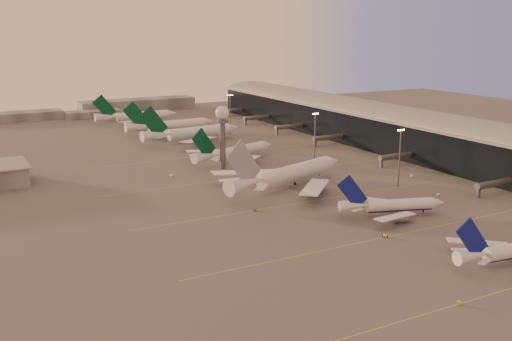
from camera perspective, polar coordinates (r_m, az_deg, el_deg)
name	(u,v)px	position (r m, az deg, el deg)	size (l,w,h in m)	color
ground	(381,253)	(182.86, 11.84, -7.71)	(700.00, 700.00, 0.00)	#545252
taxiway_markings	(348,194)	(242.08, 8.77, -2.24)	(180.00, 185.25, 0.02)	gold
terminal	(405,132)	(329.27, 14.02, 3.62)	(57.00, 362.00, 23.04)	black
radar_tower	(222,124)	(278.46, -3.22, 4.40)	(6.40, 6.40, 31.10)	#525459
mast_b	(400,155)	(253.65, 13.53, 1.46)	(3.60, 0.56, 25.00)	#525459
mast_c	(315,135)	(293.13, 5.64, 3.40)	(3.60, 0.56, 25.00)	#525459
mast_d	(230,112)	(369.24, -2.48, 5.58)	(3.60, 0.56, 25.00)	#525459
distant_horizon	(105,108)	(472.15, -14.22, 5.75)	(165.00, 37.50, 9.00)	#5B5E62
narrowbody_mid	(392,207)	(217.04, 12.83, -3.43)	(39.02, 30.64, 15.75)	silver
widebody_white	(289,178)	(247.59, 3.16, -0.71)	(67.79, 53.43, 24.79)	silver
greentail_a	(235,154)	(296.33, -1.99, 1.54)	(52.22, 41.52, 19.60)	silver
greentail_b	(193,135)	(346.93, -6.05, 3.37)	(63.57, 51.10, 23.11)	silver
greentail_c	(171,127)	(376.84, -8.06, 4.10)	(59.52, 48.04, 21.61)	silver
greentail_d	(137,118)	(419.36, -11.23, 4.93)	(58.31, 47.09, 21.18)	silver
gsv_truck_a	(459,301)	(156.06, 18.80, -11.65)	(4.88, 4.20, 1.93)	yellow
gsv_tug_mid	(385,236)	(195.82, 12.20, -6.13)	(3.64, 2.82, 0.91)	yellow
gsv_truck_b	(439,193)	(247.87, 17.01, -2.07)	(5.24, 2.58, 2.03)	white
gsv_truck_c	(255,208)	(217.86, -0.10, -3.59)	(4.54, 5.48, 2.15)	#55575A
gsv_catering_b	(412,172)	(274.56, 14.68, -0.15)	(5.94, 4.18, 4.47)	white
gsv_tug_far	(281,178)	(263.20, 2.38, -0.68)	(2.61, 3.77, 1.00)	white
gsv_truck_d	(171,174)	(269.24, -8.12, -0.34)	(3.58, 6.05, 2.30)	white
gsv_tug_hangar	(264,149)	(324.14, 0.76, 2.07)	(3.32, 2.11, 0.92)	yellow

